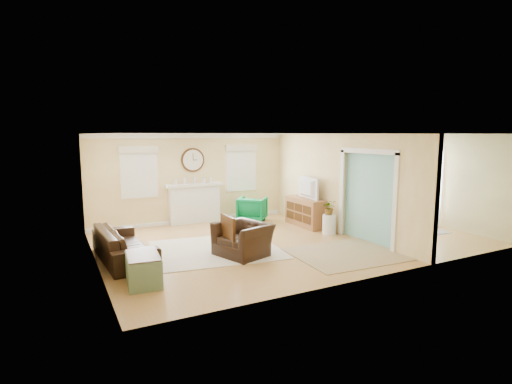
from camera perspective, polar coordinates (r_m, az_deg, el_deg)
floor at (r=10.07m, az=4.87°, el=-6.69°), size 9.00×9.00×0.00m
wall_back at (r=12.44m, az=-2.45°, el=2.27°), size 9.00×0.02×2.60m
wall_front at (r=7.49m, az=17.32°, el=-2.04°), size 9.00×0.02×2.60m
wall_left at (r=8.35m, az=-22.15°, el=-1.24°), size 0.02×6.00×2.60m
wall_right at (r=12.79m, az=22.28°, el=1.83°), size 0.02×6.00×2.60m
ceiling at (r=9.73m, az=5.05°, el=8.27°), size 9.00×6.00×0.02m
partition at (r=10.91m, az=10.90°, el=1.60°), size 0.17×6.00×2.60m
fireplace at (r=11.87m, az=-8.76°, el=-1.53°), size 1.70×0.30×1.17m
wall_clock at (r=11.81m, az=-9.03°, el=4.54°), size 0.70×0.07×0.70m
window_left at (r=11.42m, az=-16.39°, el=3.22°), size 1.05×0.13×1.42m
window_right at (r=12.38m, az=-2.15°, el=3.91°), size 1.05×0.13×1.42m
french_doors at (r=12.77m, az=22.10°, el=0.93°), size 0.06×1.70×2.20m
pendant at (r=11.62m, az=17.69°, el=5.93°), size 0.30×0.30×0.55m
rug_cream at (r=9.16m, az=-5.79°, el=-8.18°), size 3.09×2.78×0.01m
rug_jute at (r=9.03m, az=12.91°, el=-8.60°), size 2.44×2.05×0.01m
rug_grey at (r=11.91m, az=17.78°, el=-4.70°), size 2.19×2.73×0.01m
sofa at (r=8.77m, az=-18.37°, el=-7.08°), size 1.03×2.33×0.67m
eames_chair at (r=8.64m, az=-1.89°, el=-6.77°), size 1.24×1.32×0.70m
green_chair at (r=11.98m, az=-0.54°, el=-2.47°), size 1.12×1.12×0.73m
trunk at (r=7.34m, az=-15.80°, el=-10.57°), size 0.64×0.95×0.52m
credenza at (r=11.43m, az=7.04°, el=-2.87°), size 0.48×1.41×0.80m
tv at (r=11.30m, az=7.03°, el=0.61°), size 0.24×1.05×0.60m
garden_stool at (r=10.62m, az=10.40°, el=-4.59°), size 0.35×0.35×0.51m
potted_plant at (r=10.53m, az=10.47°, el=-2.19°), size 0.46×0.44×0.39m
dining_table at (r=11.85m, az=17.84°, el=-3.29°), size 1.18×1.84×0.61m
dining_chair_n at (r=12.66m, az=14.34°, el=-1.09°), size 0.54×0.54×1.01m
dining_chair_s at (r=11.06m, az=21.49°, el=-2.65°), size 0.56×0.56×1.03m
dining_chair_w at (r=11.42m, az=15.43°, el=-2.30°), size 0.48×0.48×0.95m
dining_chair_e at (r=12.21m, az=19.78°, el=-1.68°), size 0.54×0.54×1.00m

